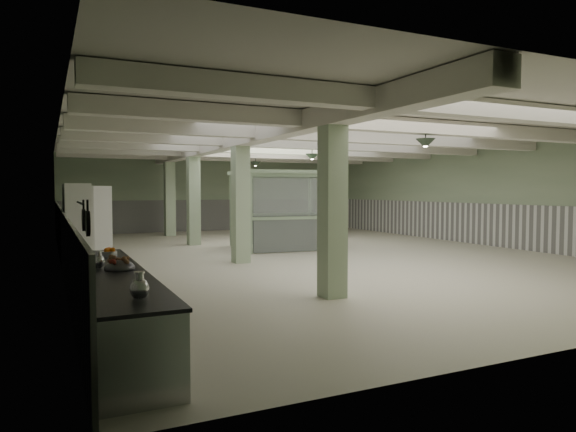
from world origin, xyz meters
name	(u,v)px	position (x,y,z in m)	size (l,w,h in m)	color
floor	(305,253)	(0.00, 0.00, 0.00)	(20.00, 20.00, 0.00)	silver
ceiling	(305,138)	(0.00, 0.00, 3.60)	(14.00, 20.00, 0.02)	beige
wall_back	(212,194)	(0.00, 10.00, 1.80)	(14.00, 0.02, 3.60)	#9AAC8A
wall_left	(60,198)	(-7.00, 0.00, 1.80)	(0.02, 20.00, 3.60)	#9AAC8A
wall_right	(474,195)	(7.00, 0.00, 1.80)	(0.02, 20.00, 3.60)	#9AAC8A
wainscot_left	(62,239)	(-6.97, 0.00, 0.75)	(0.05, 19.90, 1.50)	silver
wainscot_right	(473,223)	(6.97, 0.00, 0.75)	(0.05, 19.90, 1.50)	silver
wainscot_back	(212,215)	(0.00, 9.97, 0.75)	(13.90, 0.05, 1.50)	silver
girder	(229,142)	(-2.50, 0.00, 3.38)	(0.45, 19.90, 0.40)	white
beam_a	(497,110)	(0.00, -7.50, 3.42)	(13.90, 0.35, 0.32)	white
beam_b	(408,126)	(0.00, -5.00, 3.42)	(13.90, 0.35, 0.32)	white
beam_c	(348,136)	(0.00, -2.50, 3.42)	(13.90, 0.35, 0.32)	white
beam_d	(305,144)	(0.00, 0.00, 3.42)	(13.90, 0.35, 0.32)	white
beam_e	(273,150)	(0.00, 2.50, 3.42)	(13.90, 0.35, 0.32)	white
beam_f	(248,154)	(0.00, 5.00, 3.42)	(13.90, 0.35, 0.32)	white
beam_g	(228,157)	(0.00, 7.50, 3.42)	(13.90, 0.35, 0.32)	white
column_a	(332,201)	(-2.50, -6.00, 1.80)	(0.42, 0.42, 3.60)	#B3CCA4
column_b	(241,197)	(-2.50, -1.00, 1.80)	(0.42, 0.42, 3.60)	#B3CCA4
column_c	(193,195)	(-2.50, 4.00, 1.80)	(0.42, 0.42, 3.60)	#B3CCA4
column_d	(170,194)	(-2.50, 8.00, 1.80)	(0.42, 0.42, 3.60)	#B3CCA4
hook_rail	(80,203)	(-6.93, -7.60, 1.85)	(0.02, 0.02, 1.20)	black
pendant_front	(425,144)	(0.50, -5.00, 3.05)	(0.44, 0.44, 0.22)	#2C3A2B
pendant_mid	(312,157)	(0.50, 0.50, 3.05)	(0.44, 0.44, 0.22)	#2C3A2B
pendant_back	(255,164)	(0.50, 5.50, 3.05)	(0.44, 0.44, 0.22)	#2C3A2B
prep_counter	(111,304)	(-6.54, -7.00, 0.46)	(0.91, 5.21, 0.91)	#B7B7BC
pitcher_near	(99,260)	(-6.65, -6.64, 1.02)	(0.17, 0.19, 0.25)	#B7B7BC
pitcher_far	(139,286)	(-6.46, -8.97, 1.04)	(0.19, 0.22, 0.28)	#B7B7BC
veg_colander	(120,264)	(-6.41, -6.93, 0.99)	(0.41, 0.41, 0.19)	#39383C
orange_bowl	(110,254)	(-6.38, -5.40, 0.94)	(0.24, 0.24, 0.09)	#B2B2B7
skillet_near	(88,224)	(-6.88, -8.10, 1.63)	(0.29, 0.29, 0.04)	black
skillet_far	(84,220)	(-6.88, -7.39, 1.63)	(0.27, 0.27, 0.04)	black
walkin_cooler	(78,228)	(-6.62, -0.52, 1.05)	(1.10, 2.29, 2.10)	white
guard_booth	(283,196)	(0.01, 1.68, 1.77)	(3.53, 3.08, 2.63)	#91AB89
filing_cabinet	(331,225)	(1.94, 1.77, 0.74)	(0.48, 0.69, 1.49)	#5E6353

